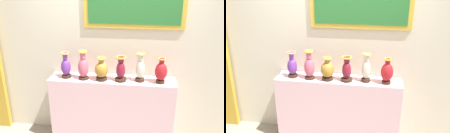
# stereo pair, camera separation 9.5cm
# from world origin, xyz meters

# --- Properties ---
(display_shelf) EXTENTS (1.77, 0.36, 1.01)m
(display_shelf) POSITION_xyz_m (0.00, 0.00, 0.50)
(display_shelf) COLOR beige
(display_shelf) RESTS_ON ground_plane
(back_wall) EXTENTS (4.52, 0.14, 2.84)m
(back_wall) POSITION_xyz_m (0.01, 0.24, 1.43)
(back_wall) COLOR beige
(back_wall) RESTS_ON ground_plane
(vase_violet) EXTENTS (0.14, 0.14, 0.37)m
(vase_violet) POSITION_xyz_m (-0.65, -0.03, 1.17)
(vase_violet) COLOR #382319
(vase_violet) RESTS_ON display_shelf
(vase_rose) EXTENTS (0.15, 0.15, 0.41)m
(vase_rose) POSITION_xyz_m (-0.40, -0.05, 1.18)
(vase_rose) COLOR #382319
(vase_rose) RESTS_ON display_shelf
(vase_ochre) EXTENTS (0.19, 0.19, 0.33)m
(vase_ochre) POSITION_xyz_m (-0.14, -0.05, 1.15)
(vase_ochre) COLOR #382319
(vase_ochre) RESTS_ON display_shelf
(vase_burgundy) EXTENTS (0.16, 0.16, 0.35)m
(vase_burgundy) POSITION_xyz_m (0.13, -0.04, 1.17)
(vase_burgundy) COLOR #382319
(vase_burgundy) RESTS_ON display_shelf
(vase_ivory) EXTENTS (0.13, 0.13, 0.40)m
(vase_ivory) POSITION_xyz_m (0.39, -0.02, 1.19)
(vase_ivory) COLOR #382319
(vase_ivory) RESTS_ON display_shelf
(vase_crimson) EXTENTS (0.16, 0.16, 0.35)m
(vase_crimson) POSITION_xyz_m (0.67, -0.04, 1.17)
(vase_crimson) COLOR #382319
(vase_crimson) RESTS_ON display_shelf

